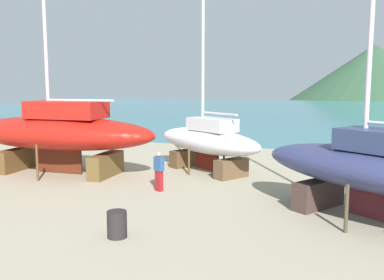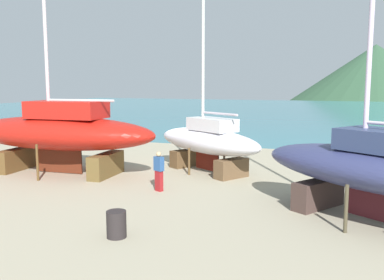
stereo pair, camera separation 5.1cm
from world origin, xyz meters
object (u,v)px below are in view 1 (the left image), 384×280
object	(u,v)px
barrel_tar_black	(202,150)
barrel_rust_far	(375,179)
worker	(159,171)
sailboat_small_center	(59,132)
barrel_rust_mid	(117,224)
sailboat_far_slipway	(377,169)
barrel_rust_near	(14,154)
sailboat_large_starboard	(208,140)

from	to	relation	value
barrel_tar_black	barrel_rust_far	bearing A→B (deg)	-24.96
worker	sailboat_small_center	bearing A→B (deg)	-79.02
barrel_rust_far	barrel_rust_mid	bearing A→B (deg)	-127.97
sailboat_far_slipway	barrel_rust_mid	world-z (taller)	sailboat_far_slipway
sailboat_small_center	barrel_tar_black	xyz separation A→B (m)	(5.19, 7.43, -1.79)
barrel_tar_black	barrel_rust_far	world-z (taller)	barrel_tar_black
barrel_rust_near	barrel_rust_mid	bearing A→B (deg)	-36.71
sailboat_far_slipway	barrel_rust_far	xyz separation A→B (m)	(0.34, 5.74, -1.55)
barrel_tar_black	sailboat_far_slipway	bearing A→B (deg)	-47.23
sailboat_far_slipway	barrel_rust_near	bearing A→B (deg)	17.70
barrel_rust_near	sailboat_large_starboard	bearing A→B (deg)	1.92
barrel_rust_near	barrel_rust_far	bearing A→B (deg)	0.88
sailboat_large_starboard	barrel_rust_near	xyz separation A→B (m)	(-12.42, -0.42, -1.35)
sailboat_far_slipway	barrel_rust_far	size ratio (longest dim) A/B	17.13
barrel_rust_mid	sailboat_large_starboard	bearing A→B (deg)	92.27
barrel_rust_mid	barrel_tar_black	bearing A→B (deg)	98.74
sailboat_large_starboard	barrel_rust_mid	world-z (taller)	sailboat_large_starboard
barrel_tar_black	barrel_rust_near	xyz separation A→B (m)	(-10.58, -4.93, -0.06)
barrel_rust_near	barrel_rust_mid	world-z (taller)	barrel_rust_mid
sailboat_far_slipway	sailboat_large_starboard	bearing A→B (deg)	-4.25
worker	barrel_rust_near	distance (m)	12.39
sailboat_large_starboard	barrel_tar_black	distance (m)	5.04
barrel_tar_black	sailboat_small_center	bearing A→B (deg)	-124.93
worker	barrel_rust_near	size ratio (longest dim) A/B	1.99
sailboat_small_center	sailboat_large_starboard	world-z (taller)	sailboat_small_center
sailboat_small_center	barrel_rust_far	bearing A→B (deg)	-172.95
worker	barrel_tar_black	xyz separation A→B (m)	(-1.11, 9.00, -0.52)
sailboat_small_center	barrel_rust_mid	world-z (taller)	sailboat_small_center
sailboat_large_starboard	barrel_rust_mid	bearing A→B (deg)	123.51
barrel_rust_mid	barrel_rust_near	bearing A→B (deg)	143.29
sailboat_large_starboard	barrel_tar_black	size ratio (longest dim) A/B	17.37
barrel_tar_black	barrel_rust_mid	xyz separation A→B (m)	(2.23, -14.49, 0.03)
sailboat_far_slipway	barrel_rust_near	xyz separation A→B (m)	(-20.17, 5.43, -1.52)
sailboat_small_center	barrel_rust_far	xyz separation A→B (m)	(15.12, 2.81, -1.87)
worker	barrel_rust_far	distance (m)	9.87
barrel_tar_black	barrel_rust_mid	bearing A→B (deg)	-81.26
barrel_tar_black	barrel_rust_near	bearing A→B (deg)	-155.00
sailboat_far_slipway	barrel_rust_far	bearing A→B (deg)	-60.65
sailboat_far_slipway	barrel_tar_black	xyz separation A→B (m)	(-9.58, 10.36, -1.46)
worker	barrel_rust_near	bearing A→B (deg)	-84.22
sailboat_small_center	sailboat_large_starboard	distance (m)	7.62
sailboat_far_slipway	sailboat_small_center	bearing A→B (deg)	21.55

